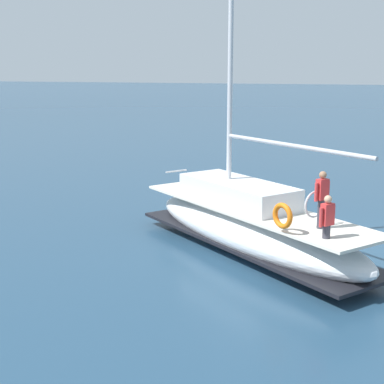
# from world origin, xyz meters

# --- Properties ---
(ground_plane) EXTENTS (400.00, 400.00, 0.00)m
(ground_plane) POSITION_xyz_m (0.00, 0.00, 0.00)
(ground_plane) COLOR navy
(main_sailboat) EXTENTS (7.53, 9.21, 14.27)m
(main_sailboat) POSITION_xyz_m (-1.87, 2.03, 0.92)
(main_sailboat) COLOR silver
(main_sailboat) RESTS_ON ground
(mooring_buoy) EXTENTS (0.65, 0.65, 0.93)m
(mooring_buoy) POSITION_xyz_m (3.57, 5.45, 0.20)
(mooring_buoy) COLOR yellow
(mooring_buoy) RESTS_ON ground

